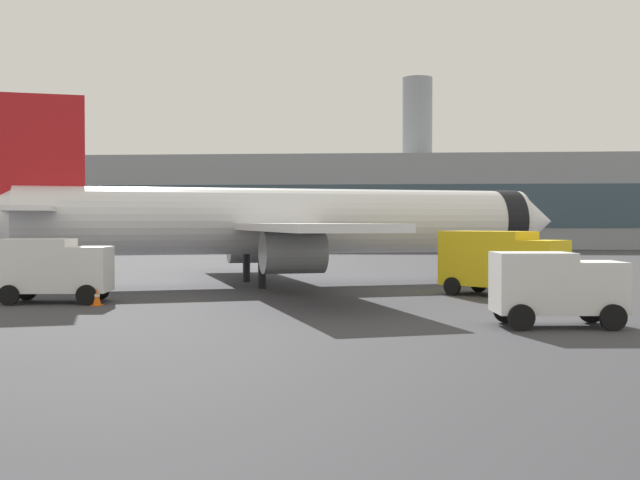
{
  "coord_description": "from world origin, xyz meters",
  "views": [
    {
      "loc": [
        0.01,
        -2.29,
        3.65
      ],
      "look_at": [
        -2.15,
        25.89,
        3.0
      ],
      "focal_mm": 44.05,
      "sensor_mm": 36.0,
      "label": 1
    }
  ],
  "objects_px": {
    "safety_cone_far": "(517,280)",
    "airplane_at_gate": "(284,222)",
    "service_truck": "(54,267)",
    "safety_cone_mid": "(516,298)",
    "cargo_van": "(556,285)",
    "safety_cone_outer": "(97,297)",
    "fuel_truck": "(501,260)",
    "safety_cone_near": "(565,280)"
  },
  "relations": [
    {
      "from": "airplane_at_gate",
      "to": "safety_cone_mid",
      "type": "relative_size",
      "value": 50.86
    },
    {
      "from": "airplane_at_gate",
      "to": "fuel_truck",
      "type": "height_order",
      "value": "airplane_at_gate"
    },
    {
      "from": "airplane_at_gate",
      "to": "safety_cone_far",
      "type": "bearing_deg",
      "value": 0.69
    },
    {
      "from": "airplane_at_gate",
      "to": "fuel_truck",
      "type": "relative_size",
      "value": 5.59
    },
    {
      "from": "fuel_truck",
      "to": "service_truck",
      "type": "bearing_deg",
      "value": -167.26
    },
    {
      "from": "airplane_at_gate",
      "to": "safety_cone_near",
      "type": "bearing_deg",
      "value": -1.96
    },
    {
      "from": "service_truck",
      "to": "cargo_van",
      "type": "distance_m",
      "value": 21.81
    },
    {
      "from": "safety_cone_outer",
      "to": "safety_cone_near",
      "type": "bearing_deg",
      "value": 26.99
    },
    {
      "from": "airplane_at_gate",
      "to": "safety_cone_far",
      "type": "relative_size",
      "value": 52.16
    },
    {
      "from": "fuel_truck",
      "to": "safety_cone_near",
      "type": "relative_size",
      "value": 7.54
    },
    {
      "from": "service_truck",
      "to": "airplane_at_gate",
      "type": "bearing_deg",
      "value": 50.47
    },
    {
      "from": "safety_cone_mid",
      "to": "safety_cone_outer",
      "type": "relative_size",
      "value": 0.88
    },
    {
      "from": "safety_cone_near",
      "to": "safety_cone_far",
      "type": "relative_size",
      "value": 1.24
    },
    {
      "from": "airplane_at_gate",
      "to": "safety_cone_mid",
      "type": "distance_m",
      "value": 16.03
    },
    {
      "from": "fuel_truck",
      "to": "safety_cone_outer",
      "type": "xyz_separation_m",
      "value": [
        -18.25,
        -5.74,
        -1.39
      ]
    },
    {
      "from": "fuel_truck",
      "to": "safety_cone_near",
      "type": "bearing_deg",
      "value": 52.74
    },
    {
      "from": "cargo_van",
      "to": "safety_cone_far",
      "type": "height_order",
      "value": "cargo_van"
    },
    {
      "from": "airplane_at_gate",
      "to": "safety_cone_far",
      "type": "height_order",
      "value": "airplane_at_gate"
    },
    {
      "from": "safety_cone_near",
      "to": "safety_cone_mid",
      "type": "relative_size",
      "value": 1.21
    },
    {
      "from": "safety_cone_outer",
      "to": "airplane_at_gate",
      "type": "bearing_deg",
      "value": 60.99
    },
    {
      "from": "service_truck",
      "to": "safety_cone_mid",
      "type": "height_order",
      "value": "service_truck"
    },
    {
      "from": "safety_cone_far",
      "to": "airplane_at_gate",
      "type": "bearing_deg",
      "value": -179.31
    },
    {
      "from": "safety_cone_near",
      "to": "safety_cone_outer",
      "type": "relative_size",
      "value": 1.06
    },
    {
      "from": "service_truck",
      "to": "cargo_van",
      "type": "xyz_separation_m",
      "value": [
        20.8,
        -6.58,
        -0.16
      ]
    },
    {
      "from": "cargo_van",
      "to": "safety_cone_near",
      "type": "bearing_deg",
      "value": 75.97
    },
    {
      "from": "cargo_van",
      "to": "safety_cone_outer",
      "type": "bearing_deg",
      "value": 163.35
    },
    {
      "from": "cargo_van",
      "to": "safety_cone_outer",
      "type": "xyz_separation_m",
      "value": [
        -18.41,
        5.5,
        -1.07
      ]
    },
    {
      "from": "service_truck",
      "to": "cargo_van",
      "type": "bearing_deg",
      "value": -17.55
    },
    {
      "from": "service_truck",
      "to": "cargo_van",
      "type": "height_order",
      "value": "service_truck"
    },
    {
      "from": "service_truck",
      "to": "fuel_truck",
      "type": "relative_size",
      "value": 0.81
    },
    {
      "from": "fuel_truck",
      "to": "safety_cone_outer",
      "type": "distance_m",
      "value": 19.18
    },
    {
      "from": "airplane_at_gate",
      "to": "safety_cone_far",
      "type": "xyz_separation_m",
      "value": [
        13.46,
        0.16,
        -3.33
      ]
    },
    {
      "from": "airplane_at_gate",
      "to": "safety_cone_outer",
      "type": "distance_m",
      "value": 14.21
    },
    {
      "from": "safety_cone_near",
      "to": "safety_cone_outer",
      "type": "distance_m",
      "value": 25.44
    },
    {
      "from": "service_truck",
      "to": "fuel_truck",
      "type": "xyz_separation_m",
      "value": [
        20.64,
        4.67,
        0.16
      ]
    },
    {
      "from": "safety_cone_near",
      "to": "safety_cone_outer",
      "type": "bearing_deg",
      "value": -153.01
    },
    {
      "from": "safety_cone_mid",
      "to": "cargo_van",
      "type": "bearing_deg",
      "value": -88.4
    },
    {
      "from": "service_truck",
      "to": "safety_cone_mid",
      "type": "xyz_separation_m",
      "value": [
        20.6,
        0.37,
        -1.27
      ]
    },
    {
      "from": "fuel_truck",
      "to": "safety_cone_outer",
      "type": "height_order",
      "value": "fuel_truck"
    },
    {
      "from": "service_truck",
      "to": "safety_cone_far",
      "type": "height_order",
      "value": "service_truck"
    },
    {
      "from": "fuel_truck",
      "to": "cargo_van",
      "type": "distance_m",
      "value": 11.25
    },
    {
      "from": "airplane_at_gate",
      "to": "safety_cone_outer",
      "type": "bearing_deg",
      "value": -119.01
    }
  ]
}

